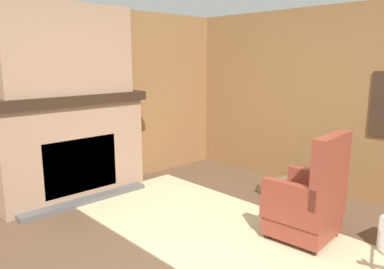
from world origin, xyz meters
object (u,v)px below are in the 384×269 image
Objects in this scene: armchair at (308,202)px; oil_lamp_vase at (49,86)px; firewood_stack at (276,188)px; storage_case at (107,86)px.

oil_lamp_vase is at bearing 21.97° from armchair.
firewood_stack is 1.76× the size of storage_case.
oil_lamp_vase is at bearing -90.01° from storage_case.
oil_lamp_vase is (-1.69, -2.15, 1.31)m from firewood_stack.
firewood_stack is at bearing 39.46° from storage_case.
oil_lamp_vase reaches higher than firewood_stack.
armchair is 3.08m from oil_lamp_vase.
armchair is at bearing 26.72° from oil_lamp_vase.
storage_case is at bearing 7.24° from armchair.
storage_case is (-1.69, -1.39, 1.28)m from firewood_stack.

